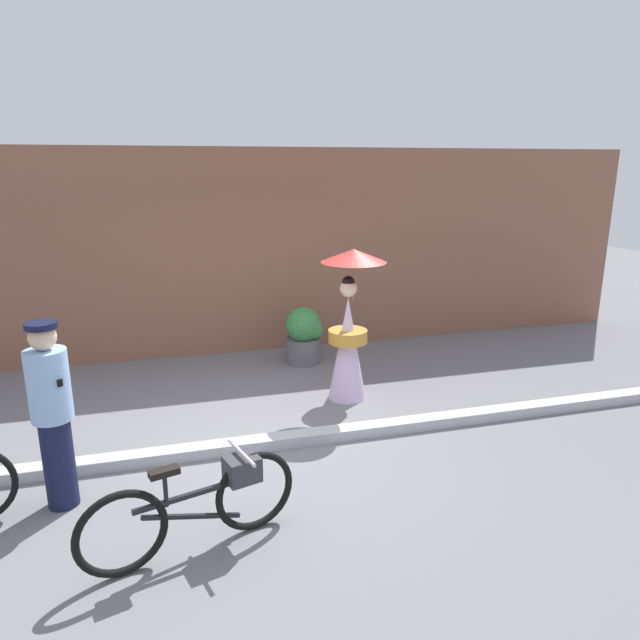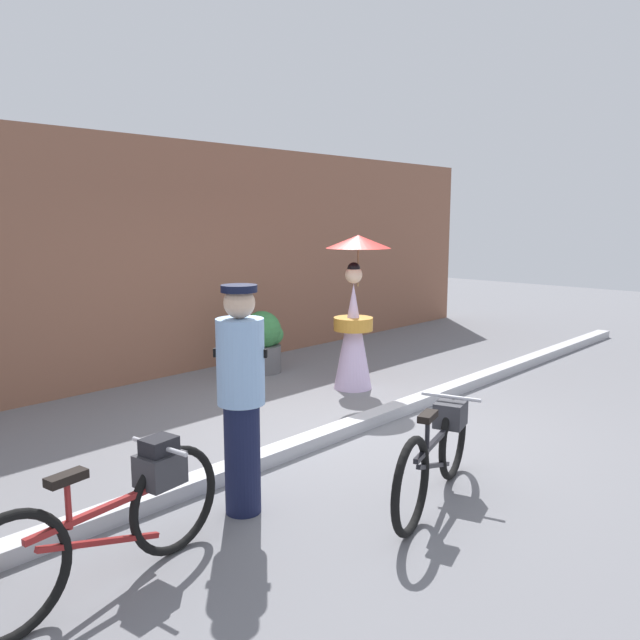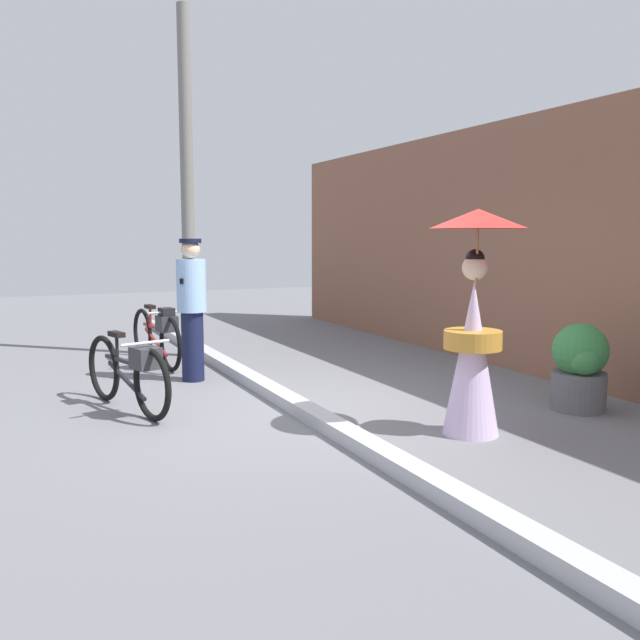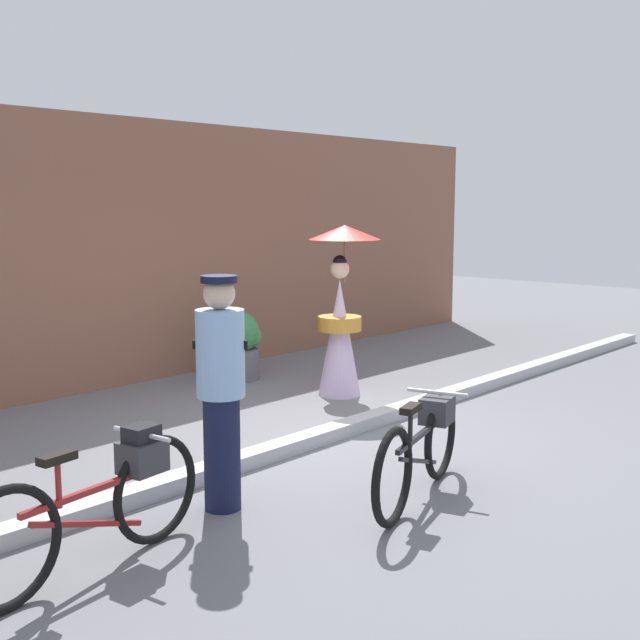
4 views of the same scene
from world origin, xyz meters
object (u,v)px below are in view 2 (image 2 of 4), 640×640
object	(u,v)px
bicycle_near_officer	(115,516)
person_with_parasol	(354,313)
bicycle_far_side	(437,450)
person_officer	(241,394)
potted_plant_by_door	(263,341)

from	to	relation	value
bicycle_near_officer	person_with_parasol	size ratio (longest dim) A/B	0.93
bicycle_far_side	person_with_parasol	bearing A→B (deg)	51.22
bicycle_near_officer	bicycle_far_side	distance (m)	2.36
person_officer	potted_plant_by_door	bearing A→B (deg)	46.19
bicycle_near_officer	bicycle_far_side	world-z (taller)	bicycle_near_officer
bicycle_far_side	person_officer	bearing A→B (deg)	141.18
potted_plant_by_door	bicycle_far_side	bearing A→B (deg)	-114.43
person_officer	potted_plant_by_door	xyz separation A→B (m)	(2.95, 3.07, -0.45)
bicycle_near_officer	potted_plant_by_door	bearing A→B (deg)	38.75
person_with_parasol	potted_plant_by_door	bearing A→B (deg)	98.45
person_with_parasol	bicycle_near_officer	bearing A→B (deg)	-157.26
person_officer	potted_plant_by_door	size ratio (longest dim) A/B	1.95
bicycle_near_officer	person_with_parasol	world-z (taller)	person_with_parasol
person_with_parasol	potted_plant_by_door	size ratio (longest dim) A/B	2.24
bicycle_far_side	person_with_parasol	world-z (taller)	person_with_parasol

